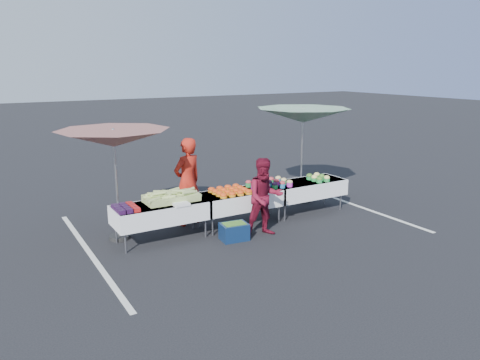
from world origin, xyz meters
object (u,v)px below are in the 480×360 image
vendor (188,182)px  table_center (240,199)px  table_right (306,188)px  umbrella_right (303,116)px  umbrella_left (114,139)px  storage_bin (234,231)px  table_left (161,212)px  customer (265,197)px

vendor → table_center: bearing=130.0°
table_right → umbrella_right: (0.47, 0.80, 1.58)m
table_right → umbrella_right: umbrella_right is taller
vendor → umbrella_right: (3.21, 0.18, 1.21)m
umbrella_right → umbrella_left: bearing=-176.3°
umbrella_left → storage_bin: size_ratio=4.49×
table_left → umbrella_left: (-0.70, 0.49, 1.43)m
table_left → vendor: 1.12m
vendor → storage_bin: size_ratio=3.34×
table_center → storage_bin: (-0.56, -0.72, -0.41)m
table_center → customer: 0.83m
table_center → storage_bin: table_center is taller
umbrella_right → customer: bearing=-143.5°
table_center → customer: bearing=-82.5°
table_left → table_right: (3.60, 0.00, 0.00)m
customer → umbrella_left: (-2.60, 1.29, 1.21)m
umbrella_left → umbrella_right: size_ratio=1.00×
umbrella_right → table_center: bearing=-160.6°
table_right → vendor: (-2.74, 0.62, 0.36)m
table_left → table_right: size_ratio=1.00×
umbrella_right → storage_bin: (-2.83, -1.52, -1.98)m
table_right → table_center: bearing=180.0°
umbrella_left → table_center: bearing=-11.1°
table_right → umbrella_left: bearing=173.5°
table_right → umbrella_left: size_ratio=0.73×
umbrella_left → vendor: bearing=4.7°
umbrella_left → storage_bin: 2.93m
vendor → storage_bin: (0.38, -1.34, -0.77)m
vendor → table_left: bearing=19.1°
customer → table_left: bearing=169.8°
table_right → umbrella_left: 4.56m
table_left → umbrella_right: umbrella_right is taller
customer → umbrella_left: umbrella_left is taller
table_left → vendor: vendor is taller
table_left → vendor: bearing=35.7°
table_left → table_center: 1.80m
table_right → customer: 1.89m
vendor → storage_bin: 1.59m
umbrella_left → umbrella_right: (4.77, 0.31, 0.15)m
customer → table_center: bearing=110.0°
table_center → umbrella_right: 2.88m
table_center → vendor: 1.18m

